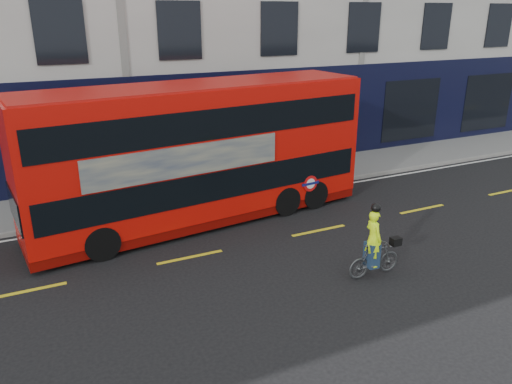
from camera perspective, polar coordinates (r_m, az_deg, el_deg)
ground at (r=12.19m, az=-5.30°, el=-10.38°), size 120.00×120.00×0.00m
pavement at (r=17.87m, az=-12.57°, el=-0.44°), size 60.00×3.00×0.12m
kerb at (r=16.50m, az=-11.36°, el=-2.06°), size 60.00×0.12×0.13m
road_edge_line at (r=16.25m, az=-11.08°, el=-2.62°), size 58.00×0.10×0.01m
lane_dashes at (r=13.44m, az=-7.54°, el=-7.39°), size 58.00×0.12×0.01m
bus at (r=15.05m, az=-6.31°, el=4.48°), size 10.61×3.49×4.20m
cyclist at (r=12.51m, az=13.35°, el=-6.69°), size 1.47×0.52×1.92m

